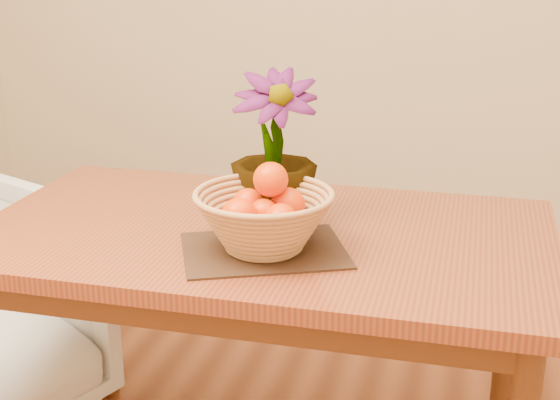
# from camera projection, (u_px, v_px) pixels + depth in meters

# --- Properties ---
(table) EXTENTS (1.40, 0.80, 0.75)m
(table) POSITION_uv_depth(u_px,v_px,m) (263.00, 262.00, 1.93)
(table) COLOR brown
(table) RESTS_ON floor
(placemat) EXTENTS (0.44, 0.40, 0.01)m
(placemat) POSITION_uv_depth(u_px,v_px,m) (264.00, 250.00, 1.77)
(placemat) COLOR #331C12
(placemat) RESTS_ON table
(wicker_basket) EXTENTS (0.32, 0.32, 0.13)m
(wicker_basket) POSITION_uv_depth(u_px,v_px,m) (264.00, 223.00, 1.75)
(wicker_basket) COLOR tan
(wicker_basket) RESTS_ON placemat
(orange_pile) EXTENTS (0.17, 0.18, 0.14)m
(orange_pile) POSITION_uv_depth(u_px,v_px,m) (265.00, 205.00, 1.74)
(orange_pile) COLOR #F04703
(orange_pile) RESTS_ON wicker_basket
(potted_plant) EXTENTS (0.26, 0.26, 0.38)m
(potted_plant) POSITION_uv_depth(u_px,v_px,m) (274.00, 150.00, 1.89)
(potted_plant) COLOR #1B4E16
(potted_plant) RESTS_ON table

